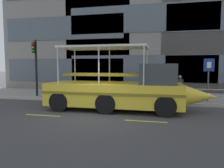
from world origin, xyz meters
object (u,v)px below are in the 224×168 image
at_px(parking_sign, 209,72).
at_px(traffic_light_pole, 36,62).
at_px(duck_tour_boat, 123,90).
at_px(pedestrian_near_bow, 180,85).

bearing_deg(parking_sign, traffic_light_pole, -178.86).
bearing_deg(traffic_light_pole, parking_sign, 1.14).
relative_size(traffic_light_pole, duck_tour_boat, 0.45).
bearing_deg(parking_sign, pedestrian_near_bow, 161.65).
distance_m(parking_sign, pedestrian_near_bow, 1.86).
bearing_deg(pedestrian_near_bow, traffic_light_pole, -175.63).
relative_size(duck_tour_boat, pedestrian_near_bow, 5.67).
bearing_deg(traffic_light_pole, pedestrian_near_bow, 4.37).
relative_size(traffic_light_pole, pedestrian_near_bow, 2.56).
distance_m(traffic_light_pole, duck_tour_boat, 7.28).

